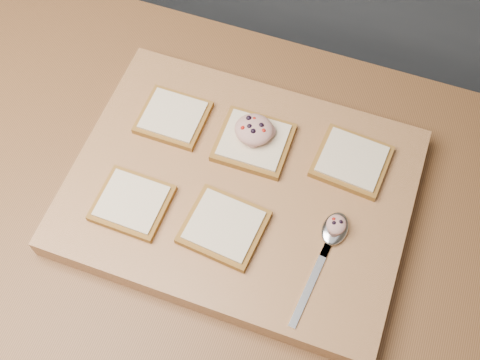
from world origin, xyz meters
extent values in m
plane|color=#515459|center=(0.00, 0.00, 0.00)|extent=(4.00, 4.00, 0.00)
cube|color=slate|center=(0.00, 0.00, 0.42)|extent=(1.90, 0.75, 0.84)
cube|color=brown|center=(0.00, 0.00, 0.87)|extent=(2.00, 0.80, 0.06)
cube|color=#B1784B|center=(0.11, 0.05, 0.92)|extent=(0.54, 0.41, 0.04)
cube|color=brown|center=(-0.04, 0.13, 0.95)|extent=(0.11, 0.10, 0.01)
cube|color=beige|center=(-0.04, 0.13, 0.96)|extent=(0.10, 0.09, 0.00)
cube|color=brown|center=(0.11, 0.13, 0.95)|extent=(0.12, 0.11, 0.01)
cube|color=beige|center=(0.11, 0.13, 0.96)|extent=(0.10, 0.09, 0.00)
cube|color=brown|center=(0.27, 0.15, 0.95)|extent=(0.12, 0.11, 0.01)
cube|color=beige|center=(0.27, 0.15, 0.96)|extent=(0.11, 0.10, 0.00)
cube|color=brown|center=(-0.04, -0.04, 0.95)|extent=(0.11, 0.10, 0.01)
cube|color=beige|center=(-0.04, -0.04, 0.96)|extent=(0.10, 0.09, 0.00)
cube|color=brown|center=(0.12, -0.03, 0.95)|extent=(0.13, 0.12, 0.01)
cube|color=beige|center=(0.12, -0.03, 0.96)|extent=(0.11, 0.10, 0.00)
ellipsoid|color=#D49988|center=(0.11, 0.14, 0.97)|extent=(0.06, 0.06, 0.03)
sphere|color=black|center=(0.12, 0.14, 0.99)|extent=(0.01, 0.01, 0.01)
sphere|color=black|center=(0.09, 0.15, 0.99)|extent=(0.01, 0.01, 0.01)
sphere|color=black|center=(0.11, 0.13, 0.99)|extent=(0.01, 0.01, 0.01)
sphere|color=black|center=(0.10, 0.13, 0.99)|extent=(0.01, 0.01, 0.01)
sphere|color=#A5140C|center=(0.12, 0.13, 0.99)|extent=(0.01, 0.01, 0.01)
sphere|color=#A5140C|center=(0.10, 0.15, 0.99)|extent=(0.01, 0.01, 0.01)
sphere|color=#A5140C|center=(0.09, 0.13, 0.99)|extent=(0.01, 0.01, 0.01)
ellipsoid|color=silver|center=(0.28, 0.02, 0.95)|extent=(0.05, 0.06, 0.01)
cube|color=silver|center=(0.27, -0.01, 0.95)|extent=(0.02, 0.04, 0.00)
cube|color=silver|center=(0.27, -0.07, 0.95)|extent=(0.03, 0.15, 0.00)
ellipsoid|color=#D49988|center=(0.28, 0.02, 0.97)|extent=(0.03, 0.03, 0.02)
sphere|color=black|center=(0.28, 0.03, 0.97)|extent=(0.01, 0.01, 0.01)
sphere|color=black|center=(0.27, 0.02, 0.97)|extent=(0.01, 0.01, 0.01)
sphere|color=#A5140C|center=(0.27, 0.03, 0.97)|extent=(0.01, 0.01, 0.01)
camera|label=1|loc=(0.27, -0.38, 1.80)|focal=45.00mm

